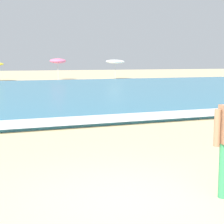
# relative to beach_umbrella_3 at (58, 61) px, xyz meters

# --- Properties ---
(ground_plane) EXTENTS (160.00, 160.00, 0.00)m
(ground_plane) POSITION_rel_beach_umbrella_3_xyz_m (-7.52, -36.82, -2.16)
(ground_plane) COLOR beige
(sea) EXTENTS (120.00, 28.00, 0.14)m
(sea) POSITION_rel_beach_umbrella_3_xyz_m (-7.52, -16.36, -2.09)
(sea) COLOR teal
(sea) RESTS_ON ground
(surf_foam) EXTENTS (120.00, 1.76, 0.01)m
(surf_foam) POSITION_rel_beach_umbrella_3_xyz_m (-7.52, -29.76, -2.01)
(surf_foam) COLOR white
(surf_foam) RESTS_ON sea
(beach_umbrella_3) EXTENTS (1.86, 1.88, 2.48)m
(beach_umbrella_3) POSITION_rel_beach_umbrella_3_xyz_m (0.00, 0.00, 0.00)
(beach_umbrella_3) COLOR beige
(beach_umbrella_3) RESTS_ON ground
(beach_umbrella_4) EXTENTS (2.24, 2.26, 2.37)m
(beach_umbrella_4) POSITION_rel_beach_umbrella_3_xyz_m (6.81, -0.55, -0.08)
(beach_umbrella_4) COLOR beige
(beach_umbrella_4) RESTS_ON ground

